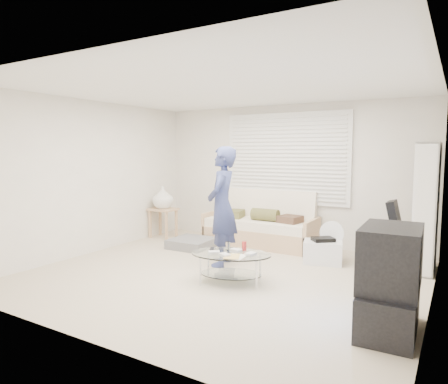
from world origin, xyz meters
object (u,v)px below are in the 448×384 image
Objects in this scene: bookshelf at (426,207)px; tv_unit at (389,281)px; futon_sofa at (260,227)px; coffee_table at (231,259)px.

tv_unit is at bearing -93.16° from bookshelf.
tv_unit is at bearing -45.20° from futon_sofa.
futon_sofa is 1.70× the size of coffee_table.
futon_sofa is at bearing 134.80° from tv_unit.
bookshelf reaches higher than coffee_table.
bookshelf is 1.81× the size of tv_unit.
bookshelf reaches higher than futon_sofa.
bookshelf is (2.65, -0.27, 0.58)m from futon_sofa.
bookshelf is 2.82m from coffee_table.
tv_unit is at bearing -13.25° from coffee_table.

